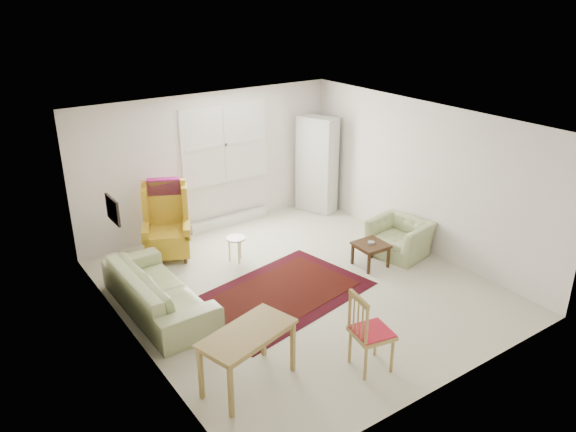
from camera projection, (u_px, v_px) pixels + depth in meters
room at (293, 204)px, 8.12m from camera, size 5.04×5.54×2.51m
rug at (280, 294)px, 8.20m from camera, size 2.83×2.10×0.03m
sofa at (158, 282)px, 7.67m from camera, size 0.88×2.19×0.88m
armchair at (400, 234)px, 9.32m from camera, size 0.97×1.06×0.72m
wingback_chair at (166, 222)px, 9.10m from camera, size 0.99×1.01×1.27m
coffee_table at (370, 255)px, 8.99m from camera, size 0.50×0.50×0.39m
stool at (236, 249)px, 9.14m from camera, size 0.41×0.41×0.42m
cabinet at (317, 165)px, 10.94m from camera, size 0.65×0.85×1.89m
desk at (248, 358)px, 6.26m from camera, size 1.21×0.82×0.70m
desk_chair at (372, 331)px, 6.48m from camera, size 0.52×0.52×1.00m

